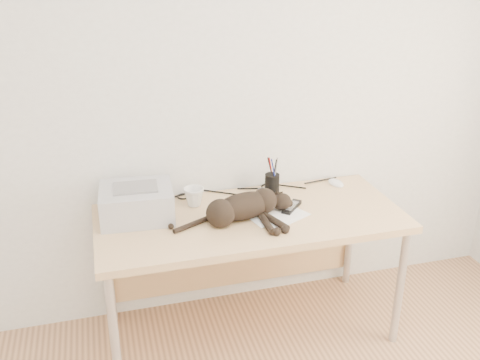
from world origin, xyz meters
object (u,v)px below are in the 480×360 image
object	(u,v)px
cat	(241,209)
pen_cup	(272,183)
desk	(246,230)
mug	(194,197)
mouse	(336,181)
printer	(137,202)

from	to	relation	value
cat	pen_cup	size ratio (longest dim) A/B	3.15
desk	cat	size ratio (longest dim) A/B	2.41
mug	mouse	distance (m)	0.87
desk	mug	bearing A→B (deg)	157.43
desk	pen_cup	world-z (taller)	pen_cup
desk	printer	size ratio (longest dim) A/B	4.16
mouse	mug	bearing A→B (deg)	173.18
printer	cat	bearing A→B (deg)	-18.86
printer	mug	size ratio (longest dim) A/B	3.51
printer	mouse	size ratio (longest dim) A/B	3.17
cat	mouse	distance (m)	0.73
desk	mouse	size ratio (longest dim) A/B	13.20
printer	mouse	world-z (taller)	printer
cat	mouse	world-z (taller)	cat
pen_cup	mouse	size ratio (longest dim) A/B	1.74
printer	mug	bearing A→B (deg)	10.95
mouse	printer	bearing A→B (deg)	175.07
mug	pen_cup	world-z (taller)	pen_cup
mug	cat	bearing A→B (deg)	-49.31
desk	printer	world-z (taller)	printer
mug	mouse	xyz separation A→B (m)	(0.86, 0.06, -0.03)
printer	pen_cup	size ratio (longest dim) A/B	1.82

